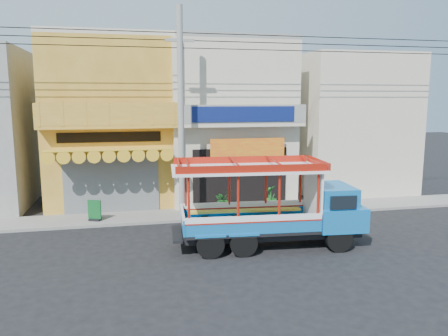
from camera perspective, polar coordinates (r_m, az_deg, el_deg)
name	(u,v)px	position (r m, az deg, el deg)	size (l,w,h in m)	color
ground	(220,243)	(16.24, -0.47, -9.81)	(90.00, 90.00, 0.00)	black
sidewalk	(203,214)	(19.99, -2.81, -6.00)	(30.00, 2.00, 0.12)	slate
shophouse_left	(112,121)	(23.06, -14.44, 5.95)	(6.00, 7.50, 8.24)	#B88529
shophouse_right	(227,120)	(23.60, 0.35, 6.29)	(6.00, 6.75, 8.24)	beige
party_pilaster	(177,126)	(20.05, -6.13, 5.44)	(0.35, 0.30, 8.00)	beige
filler_building_right	(346,124)	(26.08, 15.60, 5.55)	(6.00, 6.00, 7.60)	beige
utility_pole	(184,104)	(18.49, -5.20, 8.35)	(28.00, 0.26, 9.00)	gray
songthaew_truck	(283,205)	(15.72, 7.69, -4.79)	(6.86, 2.67, 3.14)	black
green_sign	(95,212)	(19.37, -16.54, -5.54)	(0.56, 0.44, 0.89)	black
potted_plant_a	(223,200)	(20.48, -0.13, -4.14)	(0.81, 0.71, 0.90)	#1B5F1F
potted_plant_c	(271,197)	(20.81, 6.12, -3.75)	(0.60, 0.60, 1.07)	#1B5F1F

